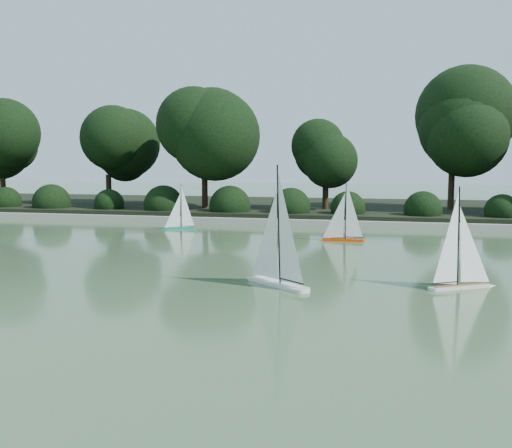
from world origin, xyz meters
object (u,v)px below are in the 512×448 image
object	(u,v)px
sailboat_orange	(340,231)
sailboat_teal	(177,222)
sailboat_white_b	(466,272)
sailboat_white_a	(273,265)

from	to	relation	value
sailboat_orange	sailboat_teal	distance (m)	4.72
sailboat_white_b	sailboat_teal	world-z (taller)	sailboat_white_b
sailboat_white_a	sailboat_teal	size ratio (longest dim) A/B	1.47
sailboat_white_a	sailboat_teal	xyz separation A→B (m)	(-3.96, 6.31, -0.10)
sailboat_white_b	sailboat_orange	distance (m)	5.12
sailboat_white_a	sailboat_teal	world-z (taller)	sailboat_white_a
sailboat_white_a	sailboat_orange	bearing A→B (deg)	83.38
sailboat_teal	sailboat_orange	bearing A→B (deg)	-15.61
sailboat_white_b	sailboat_orange	world-z (taller)	sailboat_white_b
sailboat_white_a	sailboat_orange	world-z (taller)	sailboat_white_a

